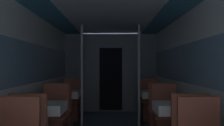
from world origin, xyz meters
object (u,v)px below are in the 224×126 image
support_pole_left_2 (82,75)px  dining_table_right_1 (174,112)px  dining_table_left_1 (45,112)px  chair_right_near_2 (159,117)px  chair_left_far_1 (54,125)px  support_pole_right_2 (139,75)px  chair_left_near_2 (61,117)px  dining_table_right_2 (154,97)px  dining_table_left_2 (67,97)px  chair_right_far_1 (166,125)px  chair_right_far_2 (150,107)px  chair_left_far_2 (71,107)px

support_pole_left_2 → dining_table_right_1: (1.57, -1.76, -0.47)m
dining_table_left_1 → chair_right_near_2: bearing=32.2°
support_pole_left_2 → chair_left_far_1: bearing=-105.3°
support_pole_left_2 → chair_right_near_2: bearing=-19.7°
support_pole_right_2 → chair_left_near_2: bearing=-160.3°
dining_table_left_1 → dining_table_right_2: bearing=42.8°
support_pole_left_2 → dining_table_right_1: support_pole_left_2 is taller
chair_right_near_2 → dining_table_right_2: bearing=90.0°
dining_table_left_2 → dining_table_right_2: same height
chair_left_far_1 → dining_table_right_2: chair_left_far_1 is taller
dining_table_left_1 → chair_left_near_2: bearing=90.0°
chair_left_far_1 → dining_table_right_1: (1.90, -0.56, 0.32)m
dining_table_left_1 → dining_table_right_1: size_ratio=1.00×
dining_table_left_2 → chair_right_near_2: chair_right_near_2 is taller
chair_right_far_1 → chair_right_far_2: bearing=-90.0°
dining_table_left_2 → chair_right_far_1: (1.90, -1.20, -0.32)m
dining_table_left_2 → chair_right_near_2: 2.01m
dining_table_left_1 → dining_table_right_2: (1.90, 1.76, 0.00)m
dining_table_right_1 → chair_right_far_1: 0.65m
chair_right_far_1 → dining_table_right_2: chair_right_far_1 is taller
dining_table_left_1 → chair_right_far_1: (1.90, 0.56, -0.32)m
chair_left_far_2 → dining_table_right_2: chair_left_far_2 is taller
support_pole_left_2 → chair_right_far_1: support_pole_left_2 is taller
dining_table_left_1 → support_pole_right_2: size_ratio=0.34×
chair_left_near_2 → support_pole_right_2: support_pole_right_2 is taller
chair_left_near_2 → dining_table_right_1: 2.27m
chair_left_near_2 → dining_table_right_2: bearing=16.5°
dining_table_left_1 → chair_left_far_1: 0.65m
dining_table_left_1 → dining_table_left_2: size_ratio=1.00×
dining_table_left_1 → support_pole_left_2: size_ratio=0.34×
chair_left_far_1 → dining_table_left_2: 1.24m
chair_left_near_2 → chair_right_near_2: (1.90, 0.00, 0.00)m
chair_left_far_2 → support_pole_right_2: (1.57, -0.56, 0.79)m
chair_left_far_1 → chair_right_far_1: size_ratio=1.00×
dining_table_right_1 → support_pole_right_2: 1.85m
chair_right_far_1 → chair_left_near_2: bearing=-18.5°
chair_left_far_1 → dining_table_left_2: size_ratio=1.30×
chair_right_far_1 → chair_left_far_2: bearing=-42.8°
chair_left_near_2 → chair_left_far_1: bearing=-90.0°
dining_table_left_2 → chair_left_near_2: size_ratio=0.77×
dining_table_left_2 → chair_right_far_2: size_ratio=0.77×
dining_table_right_2 → chair_right_far_2: (0.00, 0.56, -0.32)m
dining_table_left_1 → dining_table_right_1: same height
chair_left_near_2 → dining_table_right_1: size_ratio=1.30×
chair_left_far_2 → dining_table_right_2: 2.01m
chair_right_far_1 → chair_right_near_2: size_ratio=1.00×
support_pole_right_2 → dining_table_right_1: bearing=-79.4°
dining_table_left_2 → chair_left_near_2: (-0.00, -0.56, -0.32)m
chair_left_near_2 → support_pole_left_2: bearing=59.8°
chair_right_far_2 → chair_left_far_2: bearing=0.0°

